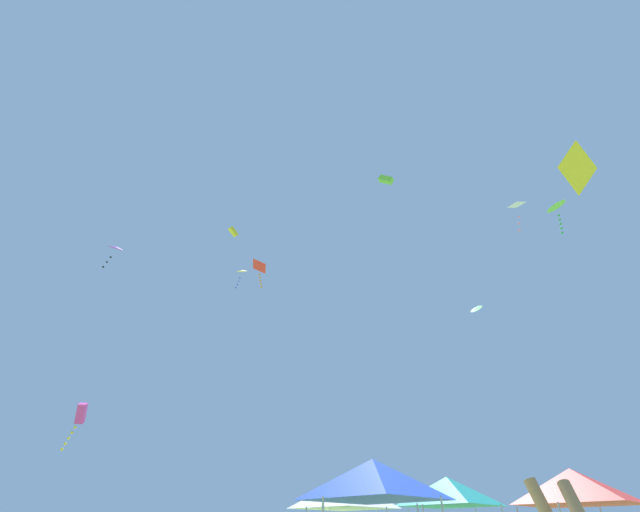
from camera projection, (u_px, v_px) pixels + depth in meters
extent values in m
pyramid|color=red|center=(572.00, 486.00, 12.31)|extent=(3.09, 3.09, 0.99)
pyramid|color=white|center=(342.00, 493.00, 15.42)|extent=(3.16, 3.16, 1.01)
pyramid|color=teal|center=(446.00, 491.00, 16.63)|extent=(3.35, 3.35, 1.07)
pyramid|color=blue|center=(372.00, 479.00, 10.80)|extent=(3.11, 3.11, 0.99)
cube|color=yellow|center=(232.00, 232.00, 37.01)|extent=(0.99, 0.96, 0.88)
cone|color=#75D138|center=(554.00, 206.00, 29.58)|extent=(1.67, 1.70, 0.70)
sphere|color=green|center=(557.00, 216.00, 29.12)|extent=(0.17, 0.17, 0.17)
sphere|color=green|center=(558.00, 220.00, 28.99)|extent=(0.17, 0.17, 0.17)
sphere|color=green|center=(559.00, 225.00, 28.87)|extent=(0.17, 0.17, 0.17)
sphere|color=green|center=(560.00, 229.00, 28.74)|extent=(0.17, 0.17, 0.17)
sphere|color=green|center=(560.00, 233.00, 28.61)|extent=(0.17, 0.17, 0.17)
cone|color=yellow|center=(240.00, 271.00, 33.46)|extent=(1.18, 1.11, 0.62)
sphere|color=blue|center=(238.00, 278.00, 33.07)|extent=(0.12, 0.12, 0.12)
sphere|color=blue|center=(237.00, 281.00, 32.91)|extent=(0.12, 0.12, 0.12)
sphere|color=blue|center=(236.00, 284.00, 32.74)|extent=(0.12, 0.12, 0.12)
sphere|color=blue|center=(234.00, 287.00, 32.58)|extent=(0.12, 0.12, 0.12)
cone|color=purple|center=(115.00, 247.00, 23.03)|extent=(1.25, 1.23, 0.54)
sphere|color=black|center=(109.00, 257.00, 22.57)|extent=(0.11, 0.11, 0.11)
sphere|color=black|center=(105.00, 262.00, 22.31)|extent=(0.11, 0.11, 0.11)
sphere|color=black|center=(101.00, 266.00, 22.06)|extent=(0.11, 0.11, 0.11)
cube|color=#D6389E|center=(79.00, 413.00, 24.62)|extent=(0.71, 1.06, 1.24)
sphere|color=yellow|center=(73.00, 427.00, 24.13)|extent=(0.16, 0.16, 0.16)
sphere|color=yellow|center=(70.00, 432.00, 23.93)|extent=(0.16, 0.16, 0.16)
sphere|color=yellow|center=(66.00, 438.00, 23.73)|extent=(0.16, 0.16, 0.16)
sphere|color=yellow|center=(63.00, 443.00, 23.54)|extent=(0.16, 0.16, 0.16)
sphere|color=yellow|center=(60.00, 449.00, 23.34)|extent=(0.16, 0.16, 0.16)
pyramid|color=yellow|center=(574.00, 171.00, 14.86)|extent=(1.09, 0.91, 1.41)
pyramid|color=white|center=(515.00, 204.00, 29.94)|extent=(1.55, 1.69, 0.75)
sphere|color=pink|center=(517.00, 217.00, 29.32)|extent=(0.17, 0.17, 0.17)
sphere|color=pink|center=(518.00, 224.00, 29.04)|extent=(0.17, 0.17, 0.17)
sphere|color=pink|center=(518.00, 231.00, 28.76)|extent=(0.17, 0.17, 0.17)
cube|color=#75D138|center=(385.00, 180.00, 32.99)|extent=(1.32, 0.96, 1.10)
cone|color=green|center=(474.00, 309.00, 33.63)|extent=(1.33, 1.35, 0.85)
pyramid|color=red|center=(258.00, 266.00, 27.65)|extent=(1.22, 1.34, 0.40)
sphere|color=orange|center=(258.00, 275.00, 27.17)|extent=(0.13, 0.13, 0.13)
sphere|color=orange|center=(258.00, 278.00, 26.99)|extent=(0.13, 0.13, 0.13)
sphere|color=orange|center=(259.00, 281.00, 26.81)|extent=(0.13, 0.13, 0.13)
sphere|color=orange|center=(259.00, 284.00, 26.63)|extent=(0.13, 0.13, 0.13)
sphere|color=orange|center=(260.00, 287.00, 26.45)|extent=(0.13, 0.13, 0.13)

